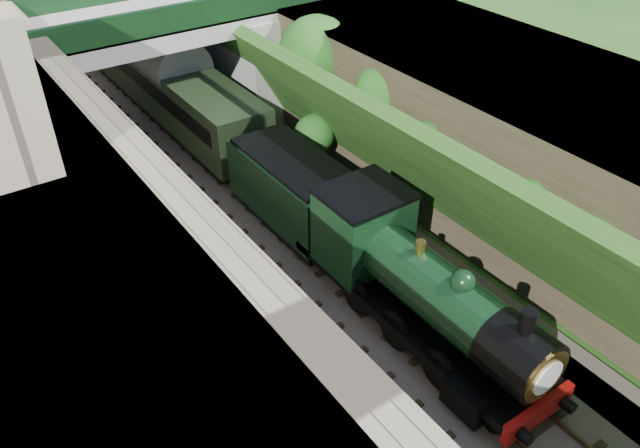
{
  "coord_description": "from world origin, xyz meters",
  "views": [
    {
      "loc": [
        -9.94,
        -4.68,
        15.16
      ],
      "look_at": [
        0.0,
        9.59,
        2.68
      ],
      "focal_mm": 35.0,
      "sensor_mm": 36.0,
      "label": 1
    }
  ],
  "objects_px": {
    "tree": "(316,56)",
    "tender": "(294,193)",
    "road_bridge": "(168,55)",
    "locomotive": "(419,289)"
  },
  "relations": [
    {
      "from": "locomotive",
      "to": "tender",
      "type": "distance_m",
      "value": 7.37
    },
    {
      "from": "road_bridge",
      "to": "locomotive",
      "type": "xyz_separation_m",
      "value": [
        0.26,
        -18.24,
        -2.18
      ]
    },
    {
      "from": "road_bridge",
      "to": "tender",
      "type": "relative_size",
      "value": 2.67
    },
    {
      "from": "road_bridge",
      "to": "locomotive",
      "type": "relative_size",
      "value": 1.56
    },
    {
      "from": "tender",
      "to": "road_bridge",
      "type": "bearing_deg",
      "value": 91.35
    },
    {
      "from": "tree",
      "to": "locomotive",
      "type": "bearing_deg",
      "value": -110.5
    },
    {
      "from": "tender",
      "to": "locomotive",
      "type": "bearing_deg",
      "value": -90.0
    },
    {
      "from": "tree",
      "to": "tender",
      "type": "distance_m",
      "value": 7.67
    },
    {
      "from": "road_bridge",
      "to": "tree",
      "type": "bearing_deg",
      "value": -48.58
    },
    {
      "from": "tree",
      "to": "tender",
      "type": "height_order",
      "value": "tree"
    }
  ]
}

